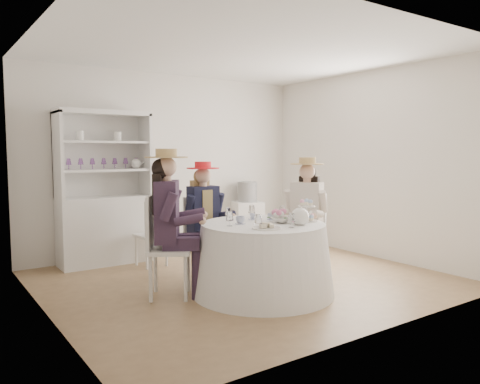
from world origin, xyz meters
TOP-DOWN VIEW (x-y plane):
  - ground at (0.00, 0.00)m, footprint 4.50×4.50m
  - ceiling at (0.00, 0.00)m, footprint 4.50×4.50m
  - wall_back at (0.00, 2.00)m, footprint 4.50×0.00m
  - wall_front at (0.00, -2.00)m, footprint 4.50×0.00m
  - wall_left at (-2.25, 0.00)m, footprint 0.00×4.50m
  - wall_right at (2.25, 0.00)m, footprint 0.00×4.50m
  - tea_table at (-0.15, -0.56)m, footprint 1.54×1.54m
  - hutch at (-1.10, 1.77)m, footprint 1.42×0.93m
  - side_table at (1.28, 1.74)m, footprint 0.56×0.56m
  - hatbox at (1.28, 1.74)m, footprint 0.42×0.42m
  - guest_left at (-1.04, -0.10)m, footprint 0.67×0.63m
  - guest_mid at (-0.31, 0.43)m, footprint 0.51×0.53m
  - guest_right at (0.78, -0.22)m, footprint 0.62×0.56m
  - spare_chair at (-0.64, 1.20)m, footprint 0.40×0.40m
  - teacup_a at (-0.40, -0.48)m, footprint 0.12×0.12m
  - teacup_b at (-0.10, -0.29)m, footprint 0.09×0.09m
  - teacup_c at (0.07, -0.41)m, footprint 0.09×0.09m
  - flower_bowl at (0.02, -0.66)m, footprint 0.26×0.26m
  - flower_arrangement at (0.05, -0.56)m, footprint 0.17×0.17m
  - table_teapot at (0.09, -0.87)m, footprint 0.27×0.19m
  - sandwich_plate at (-0.35, -0.87)m, footprint 0.29×0.29m
  - cupcake_stand at (0.32, -0.73)m, footprint 0.25×0.25m
  - stemware_set at (-0.15, -0.56)m, footprint 0.87×0.87m

SIDE VIEW (x-z plane):
  - ground at x=0.00m, z-range 0.00..0.00m
  - side_table at x=1.28m, z-range 0.00..0.71m
  - tea_table at x=-0.15m, z-range 0.00..0.77m
  - spare_chair at x=-0.64m, z-range 0.03..0.92m
  - hutch at x=-1.10m, z-range -0.30..1.78m
  - sandwich_plate at x=-0.35m, z-range 0.75..0.82m
  - flower_bowl at x=0.02m, z-range 0.77..0.82m
  - teacup_b at x=-0.10m, z-range 0.77..0.83m
  - guest_mid at x=-0.31m, z-range 0.09..1.51m
  - teacup_c at x=0.07m, z-range 0.77..0.83m
  - teacup_a at x=-0.40m, z-range 0.77..0.84m
  - guest_right at x=0.78m, z-range 0.09..1.56m
  - stemware_set at x=-0.15m, z-range 0.77..0.92m
  - flower_arrangement at x=0.05m, z-range 0.82..0.88m
  - table_teapot at x=0.09m, z-range 0.75..0.96m
  - cupcake_stand at x=0.32m, z-range 0.74..0.97m
  - hatbox at x=1.28m, z-range 0.71..1.04m
  - guest_left at x=-1.04m, z-range 0.10..1.67m
  - wall_back at x=0.00m, z-range -0.90..3.60m
  - wall_front at x=0.00m, z-range -0.90..3.60m
  - wall_left at x=-2.25m, z-range -0.90..3.60m
  - wall_right at x=2.25m, z-range -0.90..3.60m
  - ceiling at x=0.00m, z-range 2.70..2.70m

